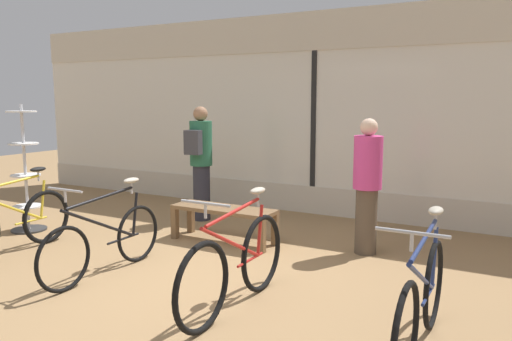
% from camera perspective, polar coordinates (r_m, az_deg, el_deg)
% --- Properties ---
extents(ground_plane, '(24.00, 24.00, 0.00)m').
position_cam_1_polar(ground_plane, '(5.35, -8.03, -12.23)').
color(ground_plane, '#99754C').
extents(shop_back_wall, '(12.00, 0.08, 3.20)m').
position_cam_1_polar(shop_back_wall, '(8.03, 6.66, 6.61)').
color(shop_back_wall, beige).
rests_on(shop_back_wall, ground_plane).
extents(bicycle_far_left, '(0.46, 1.69, 1.03)m').
position_cam_1_polar(bicycle_far_left, '(6.70, -26.09, -5.36)').
color(bicycle_far_left, black).
rests_on(bicycle_far_left, ground_plane).
extents(bicycle_left, '(0.46, 1.70, 1.01)m').
position_cam_1_polar(bicycle_left, '(5.55, -16.85, -7.61)').
color(bicycle_left, black).
rests_on(bicycle_left, ground_plane).
extents(bicycle_right, '(0.46, 1.76, 1.06)m').
position_cam_1_polar(bicycle_right, '(4.48, -2.34, -10.69)').
color(bicycle_right, black).
rests_on(bicycle_right, ground_plane).
extents(bicycle_far_right, '(0.46, 1.77, 1.05)m').
position_cam_1_polar(bicycle_far_right, '(3.92, 18.43, -14.02)').
color(bicycle_far_right, black).
rests_on(bicycle_far_right, ground_plane).
extents(accessory_rack, '(0.48, 0.48, 1.78)m').
position_cam_1_polar(accessory_rack, '(7.71, -24.81, -0.96)').
color(accessory_rack, '#333333').
rests_on(accessory_rack, ground_plane).
extents(display_bench, '(1.40, 0.44, 0.46)m').
position_cam_1_polar(display_bench, '(6.52, -3.71, -4.94)').
color(display_bench, brown).
rests_on(display_bench, ground_plane).
extents(customer_near_rack, '(0.38, 0.51, 1.74)m').
position_cam_1_polar(customer_near_rack, '(7.62, -6.35, 1.27)').
color(customer_near_rack, '#2D2D38').
rests_on(customer_near_rack, ground_plane).
extents(customer_by_window, '(0.39, 0.39, 1.63)m').
position_cam_1_polar(customer_by_window, '(6.08, 12.60, -1.49)').
color(customer_by_window, brown).
rests_on(customer_by_window, ground_plane).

